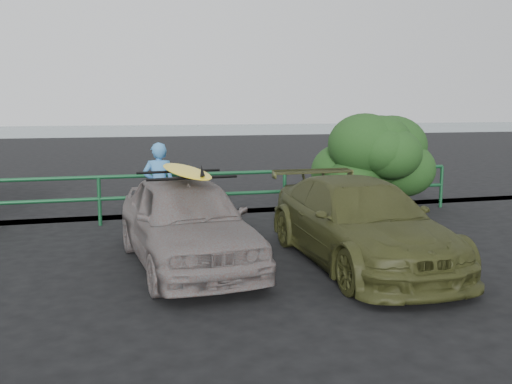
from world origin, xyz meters
TOP-DOWN VIEW (x-y plane):
  - ground at (0.00, 0.00)m, footprint 80.00×80.00m
  - ocean at (0.00, 60.00)m, footprint 200.00×200.00m
  - guardrail at (0.00, 5.00)m, footprint 14.00×0.08m
  - shrub_right at (5.00, 5.50)m, footprint 3.20×2.40m
  - sedan at (0.28, 1.56)m, footprint 1.97×4.20m
  - olive_vehicle at (2.89, 0.96)m, footprint 1.87×4.51m
  - man at (0.15, 4.26)m, footprint 0.69×0.51m
  - roof_rack at (0.28, 1.56)m, footprint 1.41×1.04m
  - surfboard at (0.28, 1.56)m, footprint 0.69×2.43m

SIDE VIEW (x-z plane):
  - ground at x=0.00m, z-range 0.00..0.00m
  - ocean at x=0.00m, z-range 0.00..0.00m
  - guardrail at x=0.00m, z-range 0.00..1.04m
  - olive_vehicle at x=2.89m, z-range 0.00..1.30m
  - sedan at x=0.28m, z-range 0.00..1.39m
  - man at x=0.15m, z-range 0.00..1.74m
  - shrub_right at x=5.00m, z-range 0.00..2.00m
  - roof_rack at x=0.28m, z-range 1.39..1.43m
  - surfboard at x=0.28m, z-range 1.43..1.51m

